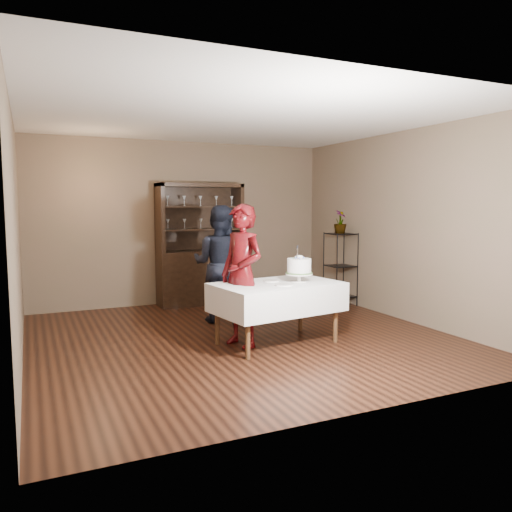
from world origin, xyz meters
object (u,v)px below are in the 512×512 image
Objects in this scene: cake_table at (277,297)px; china_hutch at (200,264)px; cake at (299,267)px; potted_plant at (340,222)px; plant_etagere at (340,266)px; man at (220,264)px; woman at (242,275)px.

china_hutch is at bearing 91.73° from cake_table.
potted_plant reaches higher than cake.
cake is (0.35, -2.72, 0.25)m from china_hutch.
potted_plant reaches higher than plant_etagere.
china_hutch is at bearing -56.40° from man.
woman is at bearing -97.36° from china_hutch.
cake is at bearing 149.64° from man.
woman is (-2.41, -1.52, 0.18)m from plant_etagere.
man is at bearing 99.54° from cake_table.
woman is 4.40× the size of potted_plant.
man reaches higher than cake_table.
plant_etagere is at bearing 43.96° from cake.
cake is at bearing -136.04° from plant_etagere.
man is at bearing 150.24° from woman.
plant_etagere is at bearing 37.32° from potted_plant.
china_hutch reaches higher than cake.
plant_etagere reaches higher than cake_table.
china_hutch is 5.26× the size of potted_plant.
cake is at bearing -82.55° from china_hutch.
cake is 1.17× the size of potted_plant.
china_hutch is at bearing 151.48° from woman.
woman reaches higher than potted_plant.
cake_table is 1.39m from man.
woman is at bearing 168.55° from cake.
man is 3.70× the size of cake.
potted_plant is (2.37, 1.49, 0.54)m from woman.
china_hutch is 1.26× the size of cake_table.
plant_etagere is at bearing 39.04° from cake_table.
woman is 3.75× the size of cake.
cake_table is 0.95× the size of woman.
china_hutch is 4.49× the size of cake.
cake_table is 2.65m from potted_plant.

